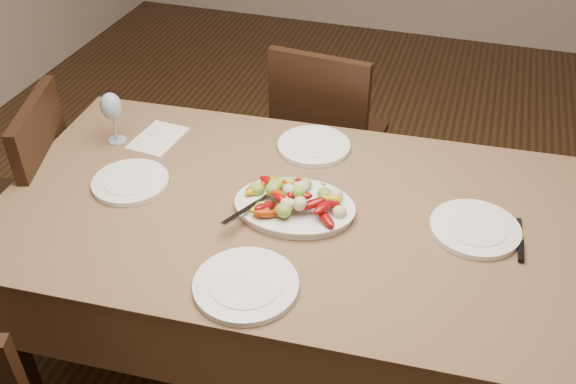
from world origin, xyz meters
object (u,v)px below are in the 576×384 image
at_px(dining_table, 288,292).
at_px(wine_glass, 113,116).
at_px(chair_left, 10,213).
at_px(serving_platter, 295,208).
at_px(plate_near, 246,285).
at_px(plate_right, 475,229).
at_px(chair_far, 331,137).
at_px(plate_left, 131,182).
at_px(plate_far, 314,146).

xyz_separation_m(dining_table, wine_glass, (-0.71, 0.19, 0.48)).
bearing_deg(chair_left, serving_platter, 72.57).
distance_m(dining_table, plate_near, 0.53).
height_order(plate_right, wine_glass, wine_glass).
distance_m(serving_platter, plate_right, 0.55).
relative_size(serving_platter, plate_near, 1.27).
height_order(chair_far, serving_platter, chair_far).
distance_m(chair_left, plate_left, 0.65).
bearing_deg(chair_far, plate_near, 98.57).
bearing_deg(wine_glass, plate_near, -38.18).
relative_size(chair_far, plate_right, 3.53).
relative_size(plate_left, plate_near, 0.87).
relative_size(chair_far, serving_platter, 2.59).
bearing_deg(chair_far, plate_right, 133.12).
distance_m(chair_left, plate_right, 1.70).
height_order(chair_left, plate_left, chair_left).
height_order(chair_left, wine_glass, wine_glass).
xyz_separation_m(chair_far, plate_far, (0.06, -0.54, 0.29)).
distance_m(dining_table, serving_platter, 0.39).
bearing_deg(dining_table, plate_right, 6.01).
height_order(dining_table, plate_far, plate_far).
bearing_deg(plate_near, wine_glass, 141.82).
bearing_deg(wine_glass, plate_left, -51.82).
bearing_deg(plate_right, plate_far, 153.21).
xyz_separation_m(chair_far, plate_near, (0.07, -1.26, 0.29)).
distance_m(plate_right, plate_near, 0.71).
height_order(plate_near, wine_glass, wine_glass).
distance_m(dining_table, plate_right, 0.69).
relative_size(serving_platter, plate_left, 1.46).
distance_m(dining_table, plate_left, 0.66).
xyz_separation_m(plate_left, plate_near, (0.53, -0.33, 0.00)).
height_order(dining_table, plate_near, plate_near).
relative_size(plate_left, plate_far, 0.97).
bearing_deg(chair_left, plate_far, 91.03).
relative_size(chair_left, plate_right, 3.53).
distance_m(plate_far, plate_near, 0.72).
xyz_separation_m(plate_far, wine_glass, (-0.69, -0.17, 0.09)).
relative_size(chair_far, plate_left, 3.77).
relative_size(dining_table, plate_left, 7.31).
distance_m(serving_platter, plate_near, 0.36).
xyz_separation_m(dining_table, chair_far, (-0.08, 0.89, 0.10)).
relative_size(chair_left, plate_left, 3.77).
bearing_deg(plate_far, chair_left, -161.53).
relative_size(plate_left, plate_right, 0.93).
bearing_deg(dining_table, chair_far, 94.84).
bearing_deg(dining_table, plate_left, -175.98).
distance_m(plate_left, plate_near, 0.62).
xyz_separation_m(dining_table, plate_far, (-0.01, 0.35, 0.39)).
bearing_deg(plate_far, plate_right, -26.79).
relative_size(chair_far, plate_far, 3.67).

